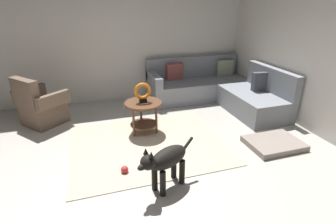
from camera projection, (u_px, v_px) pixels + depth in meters
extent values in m
cube|color=#B7B2A8|center=(149.00, 176.00, 3.35)|extent=(6.00, 6.00, 0.10)
cube|color=silver|center=(114.00, 37.00, 5.38)|extent=(6.00, 0.12, 2.70)
cube|color=#BCAD93|center=(148.00, 144.00, 3.99)|extent=(2.30, 1.90, 0.01)
cube|color=gray|center=(198.00, 89.00, 5.84)|extent=(2.20, 0.85, 0.42)
cube|color=gray|center=(193.00, 66.00, 5.97)|extent=(2.20, 0.14, 0.46)
cube|color=gray|center=(253.00, 103.00, 5.04)|extent=(0.85, 1.40, 0.42)
cube|color=gray|center=(272.00, 80.00, 4.96)|extent=(0.14, 1.40, 0.46)
cube|color=gray|center=(154.00, 79.00, 5.43)|extent=(0.16, 0.85, 0.22)
cube|color=gray|center=(225.00, 68.00, 6.07)|extent=(0.39, 0.15, 0.38)
cube|color=#994C47|center=(174.00, 72.00, 5.73)|extent=(0.40, 0.19, 0.39)
cube|color=#4C4C56|center=(262.00, 82.00, 5.03)|extent=(0.39, 0.17, 0.39)
cube|color=brown|center=(44.00, 113.00, 4.63)|extent=(0.85, 0.85, 0.40)
cube|color=brown|center=(25.00, 93.00, 4.26)|extent=(0.49, 0.55, 0.48)
cube|color=brown|center=(29.00, 93.00, 4.68)|extent=(0.52, 0.46, 0.22)
cube|color=brown|center=(53.00, 100.00, 4.34)|extent=(0.52, 0.46, 0.22)
cylinder|color=brown|center=(143.00, 103.00, 4.17)|extent=(0.60, 0.60, 0.04)
cylinder|color=brown|center=(144.00, 124.00, 4.31)|extent=(0.45, 0.45, 0.02)
cylinder|color=brown|center=(141.00, 114.00, 4.46)|extent=(0.04, 0.04, 0.50)
cylinder|color=brown|center=(134.00, 123.00, 4.13)|extent=(0.04, 0.04, 0.50)
cylinder|color=brown|center=(156.00, 120.00, 4.23)|extent=(0.04, 0.04, 0.50)
cube|color=black|center=(143.00, 101.00, 4.15)|extent=(0.12, 0.08, 0.05)
torus|color=orange|center=(143.00, 91.00, 4.09)|extent=(0.28, 0.06, 0.28)
cube|color=gray|center=(274.00, 143.00, 3.93)|extent=(0.80, 0.60, 0.09)
cylinder|color=black|center=(163.00, 184.00, 2.89)|extent=(0.07, 0.07, 0.32)
cylinder|color=black|center=(155.00, 178.00, 2.98)|extent=(0.07, 0.07, 0.32)
cylinder|color=black|center=(182.00, 172.00, 3.09)|extent=(0.07, 0.07, 0.32)
cylinder|color=black|center=(174.00, 167.00, 3.18)|extent=(0.07, 0.07, 0.32)
ellipsoid|color=black|center=(169.00, 157.00, 2.94)|extent=(0.56, 0.43, 0.24)
sphere|color=black|center=(148.00, 162.00, 2.72)|extent=(0.17, 0.17, 0.17)
ellipsoid|color=black|center=(142.00, 167.00, 2.68)|extent=(0.14, 0.12, 0.07)
cone|color=black|center=(151.00, 154.00, 2.65)|extent=(0.06, 0.06, 0.07)
cone|color=black|center=(146.00, 151.00, 2.71)|extent=(0.06, 0.06, 0.07)
cylinder|color=black|center=(187.00, 145.00, 3.12)|extent=(0.20, 0.12, 0.16)
sphere|color=red|center=(125.00, 170.00, 3.31)|extent=(0.10, 0.10, 0.10)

